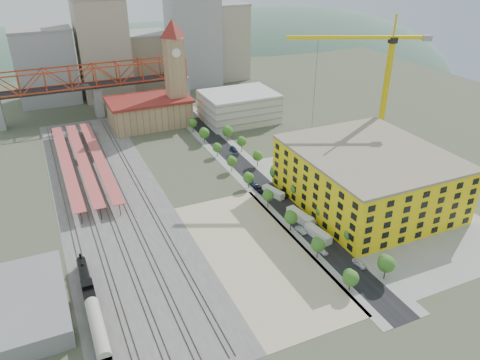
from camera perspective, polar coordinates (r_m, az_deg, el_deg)
name	(u,v)px	position (r m, az deg, el deg)	size (l,w,h in m)	color
ground	(227,200)	(159.46, -1.61, -2.49)	(400.00, 400.00, 0.00)	#474C38
ballast_strip	(110,199)	(166.44, -15.51, -2.19)	(36.00, 165.00, 0.06)	#605E59
dirt_lot	(257,254)	(134.01, 2.09, -8.96)	(28.00, 67.00, 0.06)	tan
street_asphalt	(250,174)	(177.27, 1.27, 0.78)	(12.00, 170.00, 0.06)	black
sidewalk_west	(237,176)	(175.22, -0.35, 0.45)	(3.00, 170.00, 0.04)	gray
sidewalk_east	(263,171)	(179.48, 2.86, 1.10)	(3.00, 170.00, 0.04)	gray
construction_pad	(371,200)	(165.78, 15.68, -2.34)	(50.00, 90.00, 0.06)	gray
rail_tracks	(105,199)	(166.21, -16.13, -2.28)	(26.56, 160.00, 0.18)	#382B23
platform_canopies	(83,160)	(188.92, -18.65, 2.35)	(16.00, 80.00, 4.12)	#C04E49
station_hall	(150,111)	(227.14, -10.96, 8.22)	(38.00, 24.00, 13.10)	tan
clock_tower	(174,63)	(222.36, -8.01, 13.96)	(12.00, 12.00, 52.00)	tan
parking_garage	(239,107)	(228.58, -0.11, 8.93)	(34.00, 26.00, 14.00)	silver
truss_bridge	(95,79)	(242.14, -17.28, 11.71)	(94.00, 9.60, 25.60)	gray
construction_building	(367,177)	(159.70, 15.26, 0.35)	(44.60, 50.60, 18.80)	#F3F814
warehouse	(18,307)	(125.15, -25.48, -13.77)	(22.00, 32.00, 5.00)	gray
street_trees	(262,185)	(169.34, 2.73, -0.61)	(15.40, 124.40, 8.00)	#2E6F21
skyline	(142,50)	(282.47, -11.90, 15.28)	(133.00, 46.00, 60.00)	#9EA0A3
distant_hills	(163,136)	(430.43, -9.42, 5.36)	(647.00, 264.00, 227.00)	#4C6B59
locomotive	(86,281)	(127.48, -18.26, -11.66)	(2.79, 21.53, 5.38)	black
coach	(98,332)	(111.76, -16.88, -17.27)	(3.09, 17.95, 5.63)	#27351D
tower_crane	(379,74)	(185.96, 16.53, 12.30)	(48.54, 22.84, 55.79)	yellow
site_trailer_a	(318,234)	(141.59, 9.49, -6.51)	(2.57, 9.76, 2.67)	silver
site_trailer_b	(300,217)	(148.81, 7.32, -4.47)	(2.75, 10.43, 2.86)	silver
site_trailer_c	(300,217)	(148.73, 7.35, -4.51)	(2.65, 10.06, 2.75)	silver
site_trailer_d	(273,192)	(162.15, 4.09, -1.51)	(2.40, 9.11, 2.49)	silver
car_0	(322,251)	(135.89, 9.98, -8.50)	(1.64, 4.08, 1.39)	white
car_1	(301,230)	(143.67, 7.47, -6.09)	(1.53, 4.39, 1.44)	#A7A6AB
car_2	(259,189)	(165.17, 2.32, -1.09)	(2.34, 5.07, 1.41)	black
car_3	(253,183)	(168.99, 1.60, -0.39)	(1.89, 4.65, 1.35)	navy
car_4	(360,264)	(133.12, 14.37, -9.84)	(1.85, 4.59, 1.56)	silver
car_5	(312,220)	(149.05, 8.72, -4.83)	(1.57, 4.49, 1.48)	gray
car_6	(283,194)	(162.42, 5.29, -1.69)	(2.59, 5.63, 1.56)	black
car_7	(234,149)	(196.61, -0.74, 3.79)	(1.91, 4.70, 1.37)	navy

